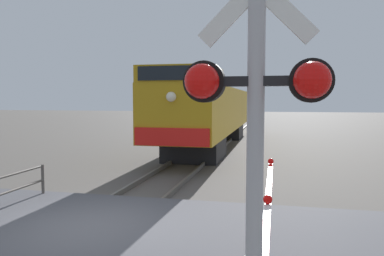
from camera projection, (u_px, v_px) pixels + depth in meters
ground_plane at (92, 234)px, 7.46m from camera, size 160.00×160.00×0.00m
rail_track_left at (60, 228)px, 7.61m from camera, size 0.08×80.00×0.15m
rail_track_right at (126, 233)px, 7.30m from camera, size 0.08×80.00×0.15m
road_surface at (92, 230)px, 7.46m from camera, size 36.00×4.75×0.16m
locomotive at (212, 111)px, 21.29m from camera, size 2.87×17.83×3.94m
crossing_signal at (255, 121)px, 2.96m from camera, size 1.18×0.33×4.07m
crossing_gate at (265, 256)px, 4.47m from camera, size 0.36×6.96×1.28m
guard_railing at (5, 189)px, 8.68m from camera, size 0.08×2.97×0.95m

